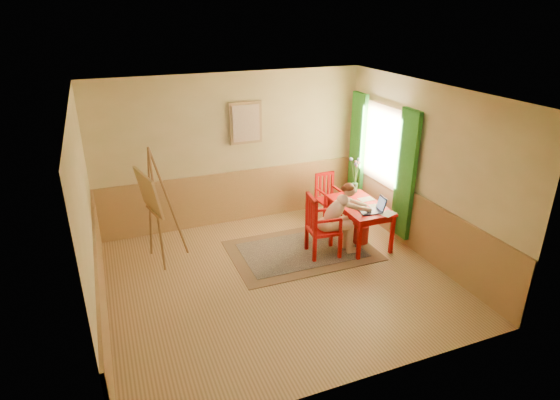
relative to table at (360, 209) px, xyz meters
name	(u,v)px	position (x,y,z in m)	size (l,w,h in m)	color
room	(278,194)	(-1.74, -0.60, 0.77)	(5.04, 4.54, 2.84)	tan
wainscot	(260,228)	(-1.74, 0.20, -0.13)	(5.00, 4.50, 1.00)	tan
window	(381,156)	(0.68, 0.50, 0.71)	(0.12, 2.01, 2.20)	white
wall_portrait	(246,123)	(-1.49, 1.61, 1.27)	(0.60, 0.05, 0.76)	tan
rug	(302,250)	(-1.05, 0.06, -0.62)	(2.41, 1.62, 0.02)	#8C7251
table	(360,209)	(0.00, 0.00, 0.00)	(0.73, 1.20, 0.72)	#B60704
chair_left	(321,226)	(-0.83, -0.17, -0.10)	(0.54, 0.53, 1.07)	#B60704
chair_back	(327,197)	(-0.06, 1.08, -0.18)	(0.41, 0.43, 0.90)	#B60704
figure	(339,216)	(-0.52, -0.20, 0.05)	(0.93, 0.45, 1.23)	beige
laptop	(374,209)	(0.05, -0.35, 0.14)	(0.43, 0.28, 0.25)	#1E2338
papers	(368,205)	(0.12, -0.07, 0.09)	(0.72, 1.05, 0.00)	white
vase	(355,177)	(0.20, 0.54, 0.38)	(0.25, 0.32, 0.63)	#3F724C
wastebasket	(360,234)	(0.02, -0.03, -0.47)	(0.31, 0.31, 0.33)	#AD211A
easel	(151,196)	(-3.36, 0.61, 0.51)	(0.72, 0.86, 1.93)	brown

